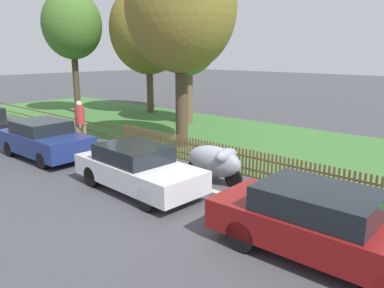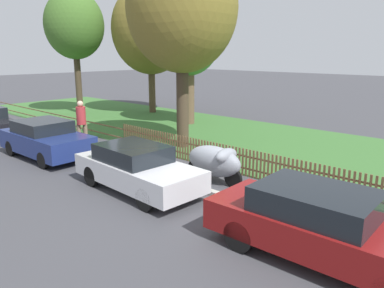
{
  "view_description": "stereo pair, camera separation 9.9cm",
  "coord_description": "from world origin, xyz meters",
  "views": [
    {
      "loc": [
        7.21,
        -7.38,
        3.77
      ],
      "look_at": [
        -0.1,
        0.71,
        1.1
      ],
      "focal_mm": 35.0,
      "sensor_mm": 36.0,
      "label": 1
    },
    {
      "loc": [
        7.29,
        -7.31,
        3.77
      ],
      "look_at": [
        -0.1,
        0.71,
        1.1
      ],
      "focal_mm": 35.0,
      "sensor_mm": 36.0,
      "label": 2
    }
  ],
  "objects": [
    {
      "name": "covered_motorcycle",
      "position": [
        0.64,
        0.92,
        0.67
      ],
      "size": [
        1.96,
        0.88,
        1.11
      ],
      "rotation": [
        0.0,
        0.0,
        0.04
      ],
      "color": "black",
      "rests_on": "ground"
    },
    {
      "name": "grass_strip",
      "position": [
        0.0,
        6.24,
        0.01
      ],
      "size": [
        43.37,
        8.44,
        0.01
      ],
      "primitive_type": "cube",
      "color": "#3D7033",
      "rests_on": "ground"
    },
    {
      "name": "tree_mid_park",
      "position": [
        -6.49,
        7.35,
        4.46
      ],
      "size": [
        3.44,
        3.44,
        6.53
      ],
      "color": "brown",
      "rests_on": "ground"
    },
    {
      "name": "tree_behind_motorcycle",
      "position": [
        -10.9,
        8.65,
        5.16
      ],
      "size": [
        4.79,
        4.79,
        7.93
      ],
      "color": "brown",
      "rests_on": "ground"
    },
    {
      "name": "parked_car_black_saloon",
      "position": [
        -5.72,
        -1.13,
        0.69
      ],
      "size": [
        3.96,
        1.85,
        1.36
      ],
      "rotation": [
        0.0,
        0.0,
        0.03
      ],
      "color": "navy",
      "rests_on": "ground"
    },
    {
      "name": "tree_nearest_kerb",
      "position": [
        -14.19,
        5.39,
        5.37
      ],
      "size": [
        3.59,
        3.59,
        7.48
      ],
      "color": "#473828",
      "rests_on": "ground"
    },
    {
      "name": "pedestrian_near_fence",
      "position": [
        -6.25,
        0.7,
        1.06
      ],
      "size": [
        0.52,
        0.52,
        1.88
      ],
      "rotation": [
        0.0,
        0.0,
        1.05
      ],
      "color": "#7F6B51",
      "rests_on": "ground"
    },
    {
      "name": "park_fence",
      "position": [
        -0.0,
        2.03,
        0.44
      ],
      "size": [
        43.37,
        0.05,
        0.88
      ],
      "color": "brown",
      "rests_on": "ground"
    },
    {
      "name": "kerb_stone",
      "position": [
        0.0,
        0.1,
        0.06
      ],
      "size": [
        43.37,
        0.2,
        0.12
      ],
      "primitive_type": "cube",
      "color": "#B2ADA3",
      "rests_on": "ground"
    },
    {
      "name": "ground_plane",
      "position": [
        0.0,
        0.0,
        0.0
      ],
      "size": [
        120.0,
        120.0,
        0.0
      ],
      "primitive_type": "plane",
      "color": "#424247"
    },
    {
      "name": "parked_car_navy_estate",
      "position": [
        -0.58,
        -1.04,
        0.66
      ],
      "size": [
        4.09,
        1.78,
        1.28
      ],
      "rotation": [
        0.0,
        0.0,
        -0.04
      ],
      "color": "silver",
      "rests_on": "ground"
    },
    {
      "name": "tree_far_left",
      "position": [
        -3.15,
        3.46,
        5.39
      ],
      "size": [
        4.27,
        4.27,
        7.88
      ],
      "color": "#473828",
      "rests_on": "ground"
    },
    {
      "name": "parked_car_red_compact",
      "position": [
        4.78,
        -1.04,
        0.7
      ],
      "size": [
        4.45,
        1.79,
        1.36
      ],
      "rotation": [
        0.0,
        0.0,
        0.02
      ],
      "color": "maroon",
      "rests_on": "ground"
    }
  ]
}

